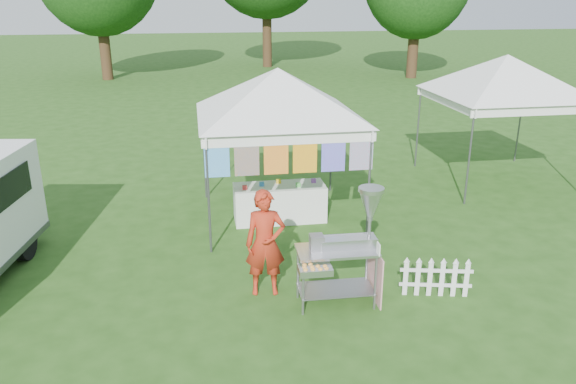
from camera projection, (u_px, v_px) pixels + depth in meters
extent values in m
plane|color=#244A15|center=(314.00, 306.00, 8.19)|extent=(120.00, 120.00, 0.00)
cylinder|color=#59595E|center=(208.00, 196.00, 9.55)|extent=(0.04, 0.04, 2.10)
cylinder|color=#59595E|center=(369.00, 187.00, 9.99)|extent=(0.04, 0.04, 2.10)
cylinder|color=#59595E|center=(204.00, 152.00, 12.19)|extent=(0.04, 0.04, 2.10)
cylinder|color=#59595E|center=(331.00, 146.00, 12.63)|extent=(0.04, 0.04, 2.10)
cube|color=white|center=(291.00, 138.00, 9.45)|extent=(3.00, 0.03, 0.22)
cube|color=white|center=(268.00, 107.00, 12.09)|extent=(3.00, 0.03, 0.22)
pyramid|color=white|center=(278.00, 68.00, 10.44)|extent=(4.24, 4.24, 0.90)
cylinder|color=#59595E|center=(291.00, 134.00, 9.43)|extent=(3.00, 0.03, 0.03)
cube|color=blue|center=(217.00, 157.00, 9.35)|extent=(0.42, 0.01, 0.70)
cube|color=orange|center=(247.00, 156.00, 9.43)|extent=(0.42, 0.01, 0.70)
cube|color=red|center=(276.00, 154.00, 9.51)|extent=(0.42, 0.01, 0.70)
cube|color=#E35619|center=(305.00, 153.00, 9.58)|extent=(0.42, 0.01, 0.70)
cube|color=purple|center=(333.00, 152.00, 9.66)|extent=(0.42, 0.01, 0.70)
cube|color=#37C6D1|center=(361.00, 151.00, 9.74)|extent=(0.42, 0.01, 0.70)
cylinder|color=#59595E|center=(469.00, 157.00, 11.80)|extent=(0.04, 0.04, 2.10)
cylinder|color=#59595E|center=(418.00, 127.00, 14.44)|extent=(0.04, 0.04, 2.10)
cylinder|color=#59595E|center=(520.00, 123.00, 14.88)|extent=(0.04, 0.04, 2.10)
cube|color=white|center=(538.00, 110.00, 11.70)|extent=(3.00, 0.03, 0.22)
cube|color=white|center=(474.00, 89.00, 14.34)|extent=(3.00, 0.03, 0.22)
pyramid|color=white|center=(508.00, 54.00, 12.69)|extent=(4.24, 4.24, 0.90)
cylinder|color=#59595E|center=(538.00, 107.00, 11.68)|extent=(3.00, 0.03, 0.03)
cylinder|color=#3A2615|center=(104.00, 41.00, 28.90)|extent=(0.56, 0.56, 3.96)
cylinder|color=#3A2615|center=(267.00, 26.00, 33.86)|extent=(0.56, 0.56, 4.84)
cylinder|color=#3A2615|center=(413.00, 44.00, 29.60)|extent=(0.56, 0.56, 3.52)
cylinder|color=gray|center=(303.00, 288.00, 7.84)|extent=(0.04, 0.04, 0.86)
cylinder|color=gray|center=(376.00, 283.00, 7.97)|extent=(0.04, 0.04, 0.86)
cylinder|color=gray|center=(298.00, 272.00, 8.28)|extent=(0.04, 0.04, 0.86)
cylinder|color=gray|center=(367.00, 267.00, 8.41)|extent=(0.04, 0.04, 0.86)
cube|color=gray|center=(336.00, 289.00, 8.19)|extent=(1.10, 0.57, 0.01)
cube|color=#B7B7BC|center=(337.00, 250.00, 7.98)|extent=(1.16, 0.60, 0.04)
cube|color=#B7B7BC|center=(348.00, 242.00, 8.02)|extent=(0.82, 0.26, 0.14)
cube|color=gray|center=(317.00, 242.00, 7.95)|extent=(0.20, 0.21, 0.21)
cylinder|color=gray|center=(370.00, 219.00, 7.94)|extent=(0.05, 0.05, 0.86)
cone|color=#B7B7BC|center=(371.00, 204.00, 7.86)|extent=(0.35, 0.35, 0.38)
cylinder|color=#B7B7BC|center=(371.00, 190.00, 7.79)|extent=(0.37, 0.37, 0.06)
cube|color=#B7B7BC|center=(315.00, 270.00, 7.62)|extent=(0.46, 0.30, 0.10)
cube|color=#D18C8E|center=(375.00, 275.00, 8.20)|extent=(0.04, 0.72, 0.77)
cube|color=white|center=(378.00, 249.00, 7.76)|extent=(0.02, 0.13, 0.17)
imported|color=#A92914|center=(265.00, 243.00, 8.30)|extent=(0.63, 0.44, 1.64)
cylinder|color=black|center=(24.00, 242.00, 9.55)|extent=(0.29, 0.64, 0.62)
cube|color=white|center=(405.00, 278.00, 8.41)|extent=(0.07, 0.03, 0.56)
cube|color=white|center=(418.00, 279.00, 8.40)|extent=(0.07, 0.03, 0.56)
cube|color=white|center=(430.00, 279.00, 8.39)|extent=(0.07, 0.03, 0.56)
cube|color=white|center=(442.00, 279.00, 8.38)|extent=(0.07, 0.03, 0.56)
cube|color=white|center=(454.00, 280.00, 8.37)|extent=(0.07, 0.03, 0.56)
cube|color=white|center=(466.00, 280.00, 8.36)|extent=(0.07, 0.03, 0.56)
cube|color=white|center=(435.00, 285.00, 8.42)|extent=(1.06, 0.26, 0.05)
cube|color=white|center=(437.00, 271.00, 8.33)|extent=(1.06, 0.26, 0.05)
cube|color=white|center=(280.00, 203.00, 11.19)|extent=(1.80, 0.70, 0.73)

